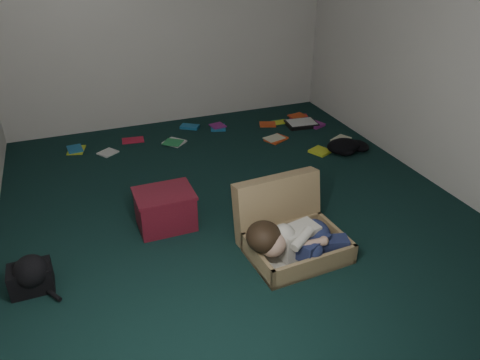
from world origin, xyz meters
TOP-DOWN VIEW (x-y plane):
  - floor at (0.00, 0.00)m, footprint 4.50×4.50m
  - wall_back at (0.00, 2.25)m, footprint 4.50×0.00m
  - wall_front at (0.00, -2.25)m, footprint 4.50×0.00m
  - wall_right at (2.00, 0.00)m, footprint 0.00×4.50m
  - suitcase at (0.19, -0.72)m, footprint 0.77×0.75m
  - person at (0.15, -0.90)m, footprint 0.79×0.37m
  - maroon_bin at (-0.64, -0.08)m, footprint 0.48×0.38m
  - backpack at (-1.70, -0.52)m, footprint 0.36×0.29m
  - clothing_pile at (1.66, 0.63)m, footprint 0.50×0.44m
  - paper_tray at (1.47, 1.49)m, footprint 0.40×0.32m
  - book_scatter at (0.54, 1.51)m, footprint 3.13×1.47m

SIDE VIEW (x-z plane):
  - floor at x=0.00m, z-range 0.00..0.00m
  - book_scatter at x=0.54m, z-range 0.00..0.02m
  - paper_tray at x=1.47m, z-range 0.00..0.05m
  - clothing_pile at x=1.66m, z-range 0.00..0.14m
  - backpack at x=-1.70m, z-range 0.00..0.21m
  - suitcase at x=0.19m, z-range -0.11..0.43m
  - maroon_bin at x=-0.64m, z-range 0.00..0.33m
  - person at x=0.15m, z-range 0.04..0.37m
  - wall_back at x=0.00m, z-range -0.95..3.55m
  - wall_front at x=0.00m, z-range -0.95..3.55m
  - wall_right at x=2.00m, z-range -0.95..3.55m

